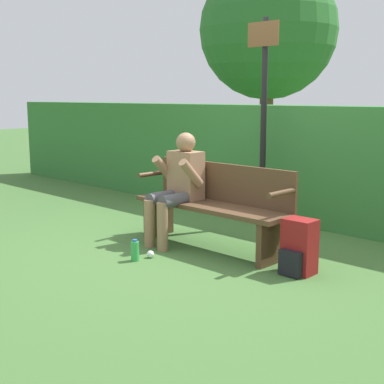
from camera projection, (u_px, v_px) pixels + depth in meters
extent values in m
plane|color=#426B33|center=(210.00, 248.00, 5.38)|extent=(40.00, 40.00, 0.00)
cube|color=#337033|center=(302.00, 164.00, 6.43)|extent=(12.00, 0.50, 1.40)
cube|color=#513823|center=(210.00, 206.00, 5.30)|extent=(1.74, 0.43, 0.05)
cube|color=#513823|center=(223.00, 182.00, 5.41)|extent=(1.74, 0.04, 0.39)
cube|color=#513823|center=(159.00, 217.00, 5.86)|extent=(0.06, 0.39, 0.41)
cube|color=#513823|center=(271.00, 243.00, 4.83)|extent=(0.06, 0.39, 0.41)
cylinder|color=#513823|center=(152.00, 174.00, 5.84)|extent=(0.05, 0.39, 0.05)
cylinder|color=#513823|center=(282.00, 193.00, 4.68)|extent=(0.05, 0.39, 0.05)
cube|color=#997051|center=(186.00, 175.00, 5.54)|extent=(0.35, 0.22, 0.50)
sphere|color=#997051|center=(186.00, 142.00, 5.48)|extent=(0.20, 0.20, 0.20)
cylinder|color=#4C4C51|center=(165.00, 197.00, 5.50)|extent=(0.13, 0.43, 0.13)
cylinder|color=#4C4C51|center=(178.00, 200.00, 5.37)|extent=(0.13, 0.43, 0.13)
cylinder|color=#997051|center=(150.00, 223.00, 5.39)|extent=(0.11, 0.11, 0.48)
cylinder|color=#997051|center=(162.00, 227.00, 5.26)|extent=(0.11, 0.11, 0.48)
cylinder|color=#997051|center=(164.00, 169.00, 5.58)|extent=(0.09, 0.31, 0.31)
cylinder|color=#997051|center=(191.00, 173.00, 5.31)|extent=(0.09, 0.31, 0.31)
cube|color=maroon|center=(299.00, 246.00, 4.58)|extent=(0.27, 0.20, 0.48)
cube|color=black|center=(290.00, 263.00, 4.51)|extent=(0.20, 0.07, 0.22)
cylinder|color=green|center=(135.00, 251.00, 4.95)|extent=(0.08, 0.08, 0.18)
cylinder|color=#2D66B2|center=(135.00, 241.00, 4.93)|extent=(0.04, 0.04, 0.02)
cylinder|color=black|center=(263.00, 125.00, 6.11)|extent=(0.07, 0.07, 2.37)
cube|color=brown|center=(263.00, 34.00, 5.90)|extent=(0.41, 0.02, 0.27)
cylinder|color=brown|center=(266.00, 121.00, 11.25)|extent=(0.28, 0.28, 2.00)
sphere|color=#2D6B2D|center=(268.00, 30.00, 10.92)|extent=(2.81, 2.81, 2.81)
sphere|color=silver|center=(150.00, 254.00, 5.05)|extent=(0.07, 0.07, 0.07)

